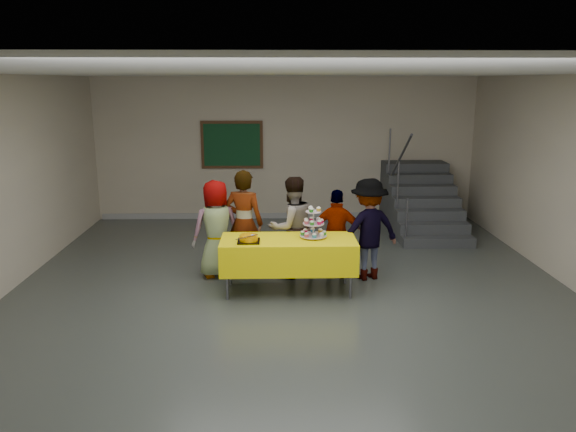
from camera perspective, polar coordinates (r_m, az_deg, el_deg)
name	(u,v)px	position (r m, az deg, el deg)	size (l,w,h in m)	color
room_shell	(294,146)	(6.94, 0.60, 7.15)	(10.00, 10.04, 3.02)	#4C514C
bake_table	(288,254)	(7.85, 0.04, -3.85)	(1.88, 0.78, 0.77)	#595960
cupcake_stand	(313,226)	(7.83, 2.60, -1.02)	(0.38, 0.38, 0.44)	silver
bear_cake	(249,238)	(7.66, -4.01, -2.20)	(0.32, 0.36, 0.12)	black
schoolchild_a	(216,229)	(8.51, -7.30, -1.29)	(0.72, 0.47, 1.48)	slate
schoolchild_b	(244,223)	(8.49, -4.50, -0.74)	(0.59, 0.39, 1.63)	slate
schoolchild_c	(292,227)	(8.41, 0.39, -1.15)	(0.75, 0.58, 1.54)	slate
schoolchild_d	(337,234)	(8.43, 5.01, -1.84)	(0.79, 0.33, 1.35)	slate
schoolchild_e	(368,229)	(8.41, 8.16, -1.35)	(0.98, 0.57, 1.52)	slate
staircase	(419,204)	(11.65, 13.21, 1.21)	(1.30, 2.40, 2.04)	#424447
noticeboard	(232,145)	(11.94, -5.71, 7.21)	(1.30, 0.05, 1.00)	#472B16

